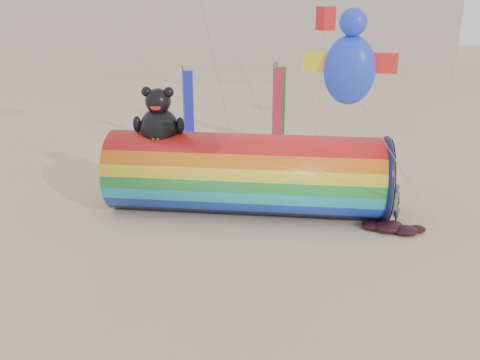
# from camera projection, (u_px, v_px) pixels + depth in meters

# --- Properties ---
(ground) EXTENTS (160.00, 160.00, 0.00)m
(ground) POSITION_uv_depth(u_px,v_px,m) (222.00, 252.00, 20.39)
(ground) COLOR #CCB58C
(ground) RESTS_ON ground
(windsock_assembly) EXTENTS (12.18, 3.71, 5.62)m
(windsock_assembly) POSITION_uv_depth(u_px,v_px,m) (247.00, 172.00, 23.49)
(windsock_assembly) COLOR red
(windsock_assembly) RESTS_ON ground
(kite_handler) EXTENTS (0.77, 0.63, 1.82)m
(kite_handler) POSITION_uv_depth(u_px,v_px,m) (393.00, 204.00, 22.50)
(kite_handler) COLOR #4F5055
(kite_handler) RESTS_ON ground
(fabric_bundle) EXTENTS (2.62, 1.35, 0.41)m
(fabric_bundle) POSITION_uv_depth(u_px,v_px,m) (392.00, 227.00, 22.05)
(fabric_bundle) COLOR #370A14
(fabric_bundle) RESTS_ON ground
(festival_banners) EXTENTS (6.04, 2.22, 5.20)m
(festival_banners) POSITION_uv_depth(u_px,v_px,m) (249.00, 105.00, 32.83)
(festival_banners) COLOR #59595E
(festival_banners) RESTS_ON ground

